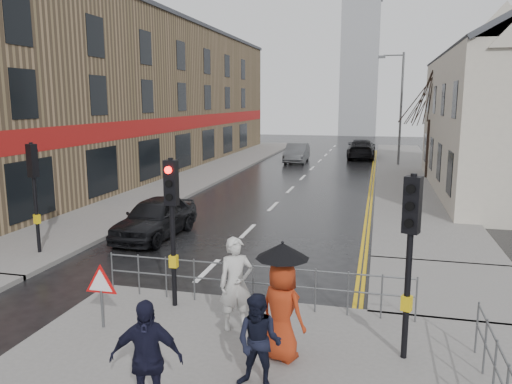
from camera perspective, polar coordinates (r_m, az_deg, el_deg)
The scene contains 22 objects.
ground at distance 11.85m, azimuth -10.53°, elevation -13.48°, with size 120.00×120.00×0.00m, color black.
left_pavement at distance 34.97m, azimuth -4.73°, elevation 2.65°, with size 4.00×44.00×0.14m, color #605E5B.
right_pavement at distance 35.19m, azimuth 16.89°, elevation 2.29°, with size 4.00×40.00×0.14m, color #605E5B.
pavement_bridge_right at distance 13.79m, azimuth 21.28°, elevation -10.24°, with size 4.00×4.20×0.14m, color #605E5B.
building_left_terrace at distance 35.90m, azimuth -13.87°, elevation 10.48°, with size 8.00×42.00×10.00m, color #81684A.
church_tower at distance 72.02m, azimuth 11.75°, elevation 13.56°, with size 5.00×5.00×18.00m, color gray.
traffic_signal_near_left at distance 11.19m, azimuth -9.60°, elevation -1.64°, with size 0.28×0.27×3.40m.
traffic_signal_near_right at distance 9.14m, azimuth 17.24°, elevation -4.69°, with size 0.34×0.33×3.40m.
traffic_signal_far_left at distance 16.49m, azimuth -24.05°, elevation 1.46°, with size 0.34×0.33×3.40m.
guard_railing_front at distance 11.45m, azimuth -0.35°, elevation -9.55°, with size 7.14×0.04×1.00m.
guard_railing_side at distance 8.31m, azimuth 26.79°, elevation -18.94°, with size 0.04×4.54×1.00m.
warning_sign at distance 10.83m, azimuth -17.31°, elevation -10.19°, with size 0.80×0.07×1.35m.
street_lamp at distance 37.85m, azimuth 16.00°, elevation 9.92°, with size 1.83×0.25×8.00m.
tree_near at distance 31.96m, azimuth 19.45°, elevation 10.49°, with size 2.40×2.40×6.58m.
tree_far at distance 39.97m, azimuth 19.05°, elevation 9.35°, with size 2.40×2.40×5.64m.
pedestrian_a at distance 10.30m, azimuth -2.31°, elevation -10.43°, with size 0.70×0.46×1.92m, color #B7B7B3.
pedestrian_b at distance 8.37m, azimuth 0.35°, elevation -16.81°, with size 0.78×0.60×1.60m, color black.
pedestrian_with_umbrella at distance 9.10m, azimuth 2.99°, elevation -12.02°, with size 1.06×0.96×2.18m.
pedestrian_d at distance 7.81m, azimuth -12.44°, elevation -18.19°, with size 1.07×0.45×1.83m, color black.
car_parked at distance 17.92m, azimuth -11.46°, elevation -2.88°, with size 1.68×4.18×1.42m, color black.
car_mid at distance 39.17m, azimuth 4.68°, elevation 4.47°, with size 1.56×4.49×1.48m, color #414346.
car_far at distance 42.70m, azimuth 11.95°, elevation 4.85°, with size 2.25×5.53×1.60m, color black.
Camera 1 is at (4.60, -9.83, 4.76)m, focal length 35.00 mm.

